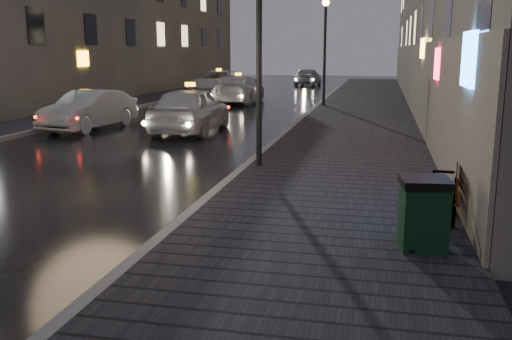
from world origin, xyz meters
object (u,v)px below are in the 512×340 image
Objects in this scene: bench at (448,191)px; lamp_near at (259,26)px; taxi_near at (191,110)px; car_left_mid at (89,110)px; car_far at (308,77)px; taxi_mid at (238,89)px; lamp_far at (325,39)px; taxi_far at (219,82)px; trash_bin at (423,213)px.

lamp_near is at bearing 147.23° from bench.
taxi_near is 1.11× the size of car_left_mid.
car_far is at bearing 95.23° from lamp_near.
lamp_near is 0.99× the size of taxi_mid.
taxi_near is 4.02m from car_left_mid.
lamp_far is at bearing -112.35° from taxi_near.
lamp_far reaches higher than taxi_far.
taxi_mid is at bearing 105.61° from lamp_near.
taxi_near is 0.92× the size of taxi_mid.
taxi_far is at bearing 104.39° from trash_bin.
bench is 12.44m from taxi_near.
trash_bin is at bearing 103.61° from car_far.
lamp_far is 12.92m from car_left_mid.
lamp_far is at bearing 58.60° from car_left_mid.
taxi_mid is (2.87, 11.66, 0.05)m from car_left_mid.
taxi_far is (-7.76, 23.61, -2.69)m from lamp_near.
trash_bin is at bearing -80.58° from lamp_far.
lamp_far is 0.92× the size of taxi_far.
lamp_near is 34.64m from car_far.
lamp_far is 1.19× the size of car_left_mid.
taxi_mid reaches higher than car_far.
trash_bin is 13.60m from taxi_near.
car_far is at bearing 71.82° from taxi_far.
lamp_near is 1.22× the size of car_far.
bench is 1.89m from trash_bin.
lamp_far reaches higher than car_left_mid.
car_far reaches higher than trash_bin.
lamp_near is 5.13× the size of trash_bin.
taxi_mid is 0.93× the size of taxi_far.
car_far is (4.62, 10.78, -0.06)m from taxi_far.
taxi_far is at bearing -78.59° from taxi_near.
taxi_far is at bearing 135.58° from lamp_far.
taxi_mid is (-1.15, 11.67, -0.06)m from taxi_near.
bench is 0.32× the size of taxi_mid.
trash_bin is at bearing -56.49° from lamp_near.
lamp_far is at bearing 90.00° from lamp_near.
car_far is at bearing 99.71° from lamp_far.
bench is 29.60m from taxi_far.
taxi_mid reaches higher than trash_bin.
lamp_far is 0.99× the size of taxi_mid.
car_left_mid is (-7.83, -9.90, -2.76)m from lamp_far.
trash_bin is (3.54, -5.35, -2.82)m from lamp_near.
car_far is (4.69, 28.29, 0.01)m from car_left_mid.
taxi_far reaches higher than taxi_mid.
lamp_near is at bearing 99.29° from car_far.
trash_bin is 0.23× the size of car_left_mid.
lamp_far is 5.92m from taxi_mid.
car_far is at bearing 92.62° from trash_bin.
taxi_far is at bearing 70.87° from car_far.
taxi_far is 11.73m from car_far.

